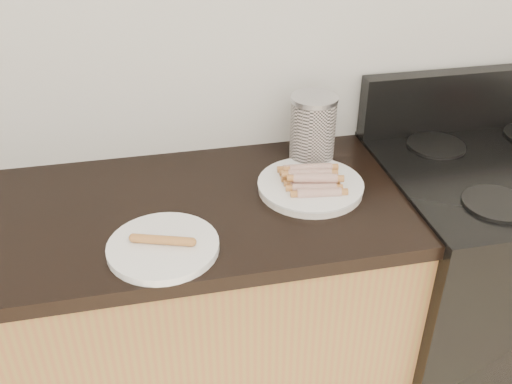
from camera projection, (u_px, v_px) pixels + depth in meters
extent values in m
cube|color=silver|center=(233.00, 20.00, 1.60)|extent=(4.00, 0.04, 2.60)
cube|color=brown|center=(25.00, 358.00, 1.68)|extent=(2.20, 0.59, 0.86)
cube|color=black|center=(483.00, 286.00, 1.92)|extent=(0.76, 0.65, 0.90)
cube|color=black|center=(472.00, 99.00, 1.86)|extent=(0.76, 0.06, 0.20)
cylinder|color=black|center=(497.00, 204.00, 1.50)|extent=(0.18, 0.18, 0.01)
cylinder|color=black|center=(436.00, 145.00, 1.79)|extent=(0.18, 0.18, 0.01)
cylinder|color=white|center=(310.00, 187.00, 1.59)|extent=(0.35, 0.35, 0.02)
cylinder|color=silver|center=(163.00, 247.00, 1.36)|extent=(0.34, 0.34, 0.02)
cylinder|color=#A34036|center=(318.00, 193.00, 1.52)|extent=(0.12, 0.05, 0.03)
cylinder|color=#A34036|center=(315.00, 188.00, 1.54)|extent=(0.12, 0.05, 0.03)
cylinder|color=#A34036|center=(312.00, 183.00, 1.56)|extent=(0.12, 0.05, 0.03)
cylinder|color=#A34036|center=(309.00, 178.00, 1.59)|extent=(0.12, 0.05, 0.03)
cylinder|color=#A34036|center=(307.00, 173.00, 1.61)|extent=(0.12, 0.05, 0.03)
cylinder|color=#A34036|center=(304.00, 168.00, 1.63)|extent=(0.12, 0.05, 0.03)
cylinder|color=#A34036|center=(314.00, 178.00, 1.54)|extent=(0.12, 0.05, 0.03)
cylinder|color=#A34036|center=(311.00, 173.00, 1.56)|extent=(0.12, 0.05, 0.03)
cylinder|color=#A34036|center=(308.00, 169.00, 1.58)|extent=(0.12, 0.05, 0.03)
cylinder|color=#DB9053|center=(162.00, 240.00, 1.34)|extent=(0.14, 0.07, 0.02)
cylinder|color=white|center=(313.00, 132.00, 1.68)|extent=(0.13, 0.13, 0.20)
cylinder|color=silver|center=(314.00, 99.00, 1.62)|extent=(0.14, 0.14, 0.01)
cylinder|color=white|center=(316.00, 144.00, 1.72)|extent=(0.10, 0.10, 0.10)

